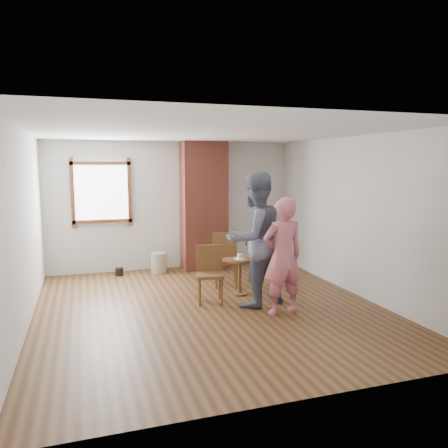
{
  "coord_description": "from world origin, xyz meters",
  "views": [
    {
      "loc": [
        -1.74,
        -6.09,
        2.13
      ],
      "look_at": [
        0.49,
        0.8,
        1.15
      ],
      "focal_mm": 35.0,
      "sensor_mm": 36.0,
      "label": 1
    }
  ],
  "objects_px": {
    "dining_chair_left": "(210,270)",
    "side_table": "(240,271)",
    "stoneware_crock": "(159,263)",
    "person_pink": "(283,256)",
    "dining_chair_right": "(225,256)",
    "man": "(255,239)"
  },
  "relations": [
    {
      "from": "person_pink",
      "to": "stoneware_crock",
      "type": "bearing_deg",
      "value": -69.04
    },
    {
      "from": "dining_chair_right",
      "to": "person_pink",
      "type": "distance_m",
      "value": 1.75
    },
    {
      "from": "dining_chair_left",
      "to": "man",
      "type": "relative_size",
      "value": 0.43
    },
    {
      "from": "side_table",
      "to": "man",
      "type": "xyz_separation_m",
      "value": [
        0.03,
        -0.57,
        0.61
      ]
    },
    {
      "from": "stoneware_crock",
      "to": "dining_chair_left",
      "type": "relative_size",
      "value": 0.46
    },
    {
      "from": "stoneware_crock",
      "to": "person_pink",
      "type": "distance_m",
      "value": 3.28
    },
    {
      "from": "dining_chair_left",
      "to": "dining_chair_right",
      "type": "height_order",
      "value": "dining_chair_right"
    },
    {
      "from": "stoneware_crock",
      "to": "side_table",
      "type": "relative_size",
      "value": 0.67
    },
    {
      "from": "dining_chair_right",
      "to": "side_table",
      "type": "relative_size",
      "value": 1.55
    },
    {
      "from": "dining_chair_left",
      "to": "side_table",
      "type": "xyz_separation_m",
      "value": [
        0.57,
        0.2,
        -0.09
      ]
    },
    {
      "from": "stoneware_crock",
      "to": "dining_chair_right",
      "type": "distance_m",
      "value": 1.63
    },
    {
      "from": "man",
      "to": "stoneware_crock",
      "type": "bearing_deg",
      "value": -84.85
    },
    {
      "from": "dining_chair_left",
      "to": "person_pink",
      "type": "bearing_deg",
      "value": -33.9
    },
    {
      "from": "dining_chair_left",
      "to": "dining_chair_right",
      "type": "xyz_separation_m",
      "value": [
        0.52,
        0.82,
        0.03
      ]
    },
    {
      "from": "dining_chair_right",
      "to": "person_pink",
      "type": "height_order",
      "value": "person_pink"
    },
    {
      "from": "man",
      "to": "dining_chair_right",
      "type": "bearing_deg",
      "value": -104.5
    },
    {
      "from": "man",
      "to": "side_table",
      "type": "bearing_deg",
      "value": -105.27
    },
    {
      "from": "dining_chair_left",
      "to": "side_table",
      "type": "distance_m",
      "value": 0.61
    },
    {
      "from": "side_table",
      "to": "dining_chair_left",
      "type": "bearing_deg",
      "value": -160.6
    },
    {
      "from": "stoneware_crock",
      "to": "person_pink",
      "type": "relative_size",
      "value": 0.24
    },
    {
      "from": "side_table",
      "to": "man",
      "type": "distance_m",
      "value": 0.84
    },
    {
      "from": "man",
      "to": "person_pink",
      "type": "distance_m",
      "value": 0.58
    }
  ]
}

